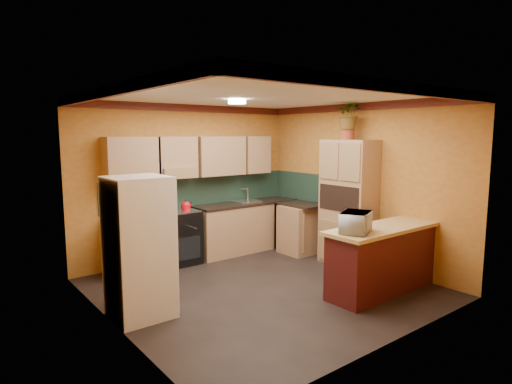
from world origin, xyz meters
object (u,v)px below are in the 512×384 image
breakfast_bar (383,261)px  microwave (356,222)px  fridge (139,248)px  base_cabinets_back (211,233)px  pantry (348,203)px  stove (180,237)px

breakfast_bar → microwave: 0.87m
fridge → breakfast_bar: fridge is taller
breakfast_bar → base_cabinets_back: bearing=108.4°
fridge → microwave: fridge is taller
pantry → base_cabinets_back: bearing=131.5°
fridge → breakfast_bar: 3.29m
base_cabinets_back → breakfast_bar: same height
base_cabinets_back → pantry: 2.46m
pantry → fridge: bearing=177.6°
stove → microwave: bearing=-71.4°
stove → fridge: bearing=-130.6°
breakfast_bar → microwave: bearing=180.0°
stove → breakfast_bar: bearing=-61.4°
base_cabinets_back → microwave: microwave is taller
stove → fridge: (-1.40, -1.63, 0.39)m
base_cabinets_back → pantry: size_ratio=1.74×
pantry → stove: bearing=141.0°
fridge → microwave: size_ratio=3.50×
pantry → microwave: size_ratio=4.33×
pantry → microwave: bearing=-136.7°
breakfast_bar → fridge: bearing=156.6°
fridge → pantry: 3.61m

